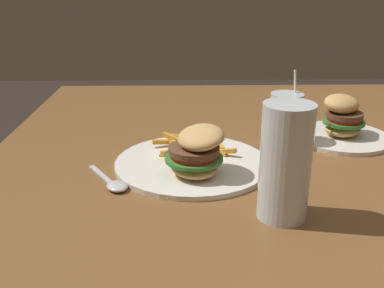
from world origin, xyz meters
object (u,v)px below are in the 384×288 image
(spoon, at_px, (115,185))
(meal_plate_far, at_px, (342,125))
(meal_plate_near, at_px, (194,157))
(juice_glass, at_px, (285,121))
(beer_glass, at_px, (285,166))

(spoon, bearing_deg, meal_plate_far, 83.91)
(meal_plate_near, xyz_separation_m, juice_glass, (-0.14, 0.21, 0.03))
(beer_glass, height_order, meal_plate_far, beer_glass)
(meal_plate_near, height_order, meal_plate_far, meal_plate_far)
(meal_plate_near, distance_m, spoon, 0.17)
(beer_glass, height_order, juice_glass, beer_glass)
(meal_plate_near, relative_size, beer_glass, 1.67)
(beer_glass, distance_m, spoon, 0.31)
(juice_glass, bearing_deg, spoon, -58.35)
(meal_plate_near, relative_size, meal_plate_far, 1.39)
(meal_plate_near, height_order, juice_glass, juice_glass)
(juice_glass, relative_size, spoon, 1.24)
(meal_plate_far, bearing_deg, juice_glass, -77.83)
(spoon, relative_size, meal_plate_far, 0.61)
(spoon, xyz_separation_m, meal_plate_far, (-0.25, 0.50, 0.03))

